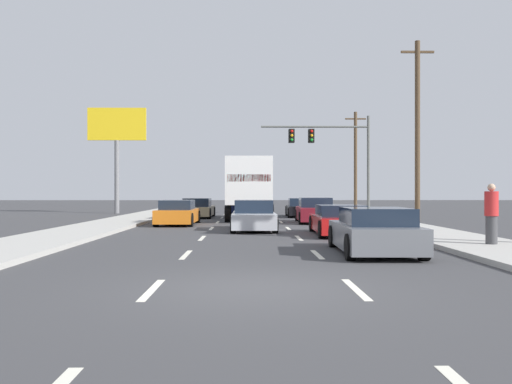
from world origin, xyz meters
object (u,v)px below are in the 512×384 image
(car_red, at_px, (340,221))
(utility_pole_far, at_px, (355,160))
(car_gray, at_px, (374,232))
(box_truck, at_px, (250,185))
(traffic_signal_mast, at_px, (324,144))
(car_maroon, at_px, (315,211))
(car_tan, at_px, (198,209))
(pedestrian_near_corner, at_px, (491,214))
(car_orange, at_px, (178,213))
(roadside_billboard, at_px, (117,137))
(car_black, at_px, (301,208))
(utility_pole_mid, at_px, (417,129))
(car_silver, at_px, (254,217))

(car_red, distance_m, utility_pole_far, 27.31)
(car_gray, bearing_deg, box_truck, 100.74)
(traffic_signal_mast, relative_size, utility_pole_far, 0.90)
(car_red, bearing_deg, car_maroon, 89.49)
(car_tan, distance_m, pedestrian_near_corner, 21.43)
(car_orange, xyz_separation_m, box_truck, (3.56, 4.42, 1.43))
(car_gray, height_order, roadside_billboard, roadside_billboard)
(car_black, distance_m, car_gray, 21.04)
(utility_pole_mid, bearing_deg, car_gray, -111.39)
(box_truck, bearing_deg, car_red, -72.62)
(car_orange, bearing_deg, roadside_billboard, 114.32)
(utility_pole_mid, bearing_deg, car_silver, -144.25)
(car_black, bearing_deg, pedestrian_near_corner, -80.08)
(utility_pole_far, bearing_deg, car_gray, -100.49)
(car_black, height_order, roadside_billboard, roadside_billboard)
(box_truck, bearing_deg, car_gray, -79.26)
(utility_pole_mid, relative_size, utility_pole_far, 1.15)
(box_truck, height_order, car_maroon, box_truck)
(car_tan, distance_m, car_black, 6.68)
(traffic_signal_mast, relative_size, pedestrian_near_corner, 4.47)
(box_truck, distance_m, car_gray, 17.27)
(car_maroon, xyz_separation_m, utility_pole_mid, (5.69, 0.89, 4.45))
(car_tan, relative_size, car_silver, 0.97)
(car_tan, xyz_separation_m, utility_pole_far, (12.50, 12.58, 3.85))
(car_maroon, xyz_separation_m, pedestrian_near_corner, (3.39, -13.12, 0.39))
(car_black, relative_size, utility_pole_far, 0.53)
(car_tan, xyz_separation_m, car_red, (6.63, -13.81, -0.02))
(utility_pole_far, bearing_deg, car_orange, -122.51)
(car_silver, bearing_deg, car_tan, 106.61)
(car_black, bearing_deg, box_truck, -128.92)
(utility_pole_far, bearing_deg, pedestrian_near_corner, -94.39)
(box_truck, xyz_separation_m, car_maroon, (3.43, -2.70, -1.39))
(car_gray, relative_size, roadside_billboard, 0.54)
(car_gray, relative_size, traffic_signal_mast, 0.55)
(utility_pole_mid, bearing_deg, car_red, -122.86)
(car_orange, xyz_separation_m, car_gray, (6.77, -12.49, 0.01))
(car_maroon, distance_m, car_red, 8.03)
(car_orange, distance_m, car_silver, 5.34)
(car_silver, relative_size, traffic_signal_mast, 0.59)
(utility_pole_far, bearing_deg, box_truck, -120.54)
(roadside_billboard, bearing_deg, car_orange, -65.68)
(utility_pole_mid, bearing_deg, box_truck, 168.74)
(car_red, bearing_deg, car_black, 90.11)
(car_gray, bearing_deg, traffic_signal_mast, 85.00)
(car_black, height_order, utility_pole_far, utility_pole_far)
(car_black, height_order, car_red, car_black)
(box_truck, relative_size, pedestrian_near_corner, 4.67)
(pedestrian_near_corner, bearing_deg, traffic_signal_mast, 93.82)
(car_tan, bearing_deg, car_black, 9.01)
(car_tan, xyz_separation_m, car_black, (6.60, 1.05, -0.01))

